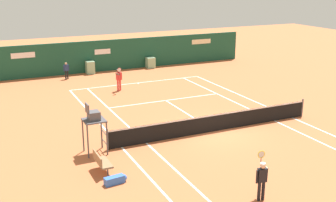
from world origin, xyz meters
TOP-DOWN VIEW (x-y plane):
  - ground_plane at (-0.00, 0.58)m, footprint 80.00×80.00m
  - tennis_net at (0.00, 0.00)m, footprint 12.10×0.10m
  - sponsor_back_wall at (0.02, 16.97)m, footprint 25.00×1.02m
  - umpire_chair at (-6.64, -0.11)m, footprint 1.00×1.00m
  - player_bench at (-6.94, -2.22)m, footprint 0.54×1.24m
  - equipment_bag at (-6.69, -3.44)m, footprint 0.97×0.39m
  - player_on_baseline at (-2.02, 10.14)m, footprint 0.54×0.73m
  - player_near_side at (-2.20, -6.95)m, footprint 0.68×0.63m
  - ball_kid_left_post at (-4.74, 15.35)m, footprint 0.46×0.19m
  - tennis_ball_near_service_line at (-3.87, 10.75)m, footprint 0.07×0.07m

SIDE VIEW (x-z plane):
  - ground_plane at x=0.00m, z-range 0.00..0.01m
  - tennis_ball_near_service_line at x=-3.87m, z-range 0.00..0.07m
  - equipment_bag at x=-6.69m, z-range 0.00..0.32m
  - player_bench at x=-6.94m, z-range 0.07..0.95m
  - tennis_net at x=0.00m, z-range -0.02..1.05m
  - ball_kid_left_post at x=-4.74m, z-range 0.10..1.47m
  - player_near_side at x=-2.20m, z-range 0.04..1.80m
  - player_on_baseline at x=-2.02m, z-range 0.05..1.87m
  - sponsor_back_wall at x=0.02m, z-range -0.05..2.66m
  - umpire_chair at x=-6.64m, z-range 0.44..2.90m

